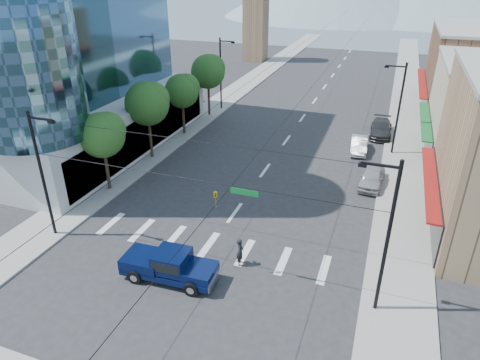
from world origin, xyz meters
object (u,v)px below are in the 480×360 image
at_px(parked_car_mid, 359,145).
at_px(parked_car_far, 381,129).
at_px(parked_car_near, 372,177).
at_px(pedestrian, 240,252).
at_px(pickup_truck, 169,265).

bearing_deg(parked_car_mid, parked_car_far, 67.43).
height_order(parked_car_near, parked_car_mid, parked_car_near).
relative_size(parked_car_near, parked_car_mid, 1.07).
xyz_separation_m(pedestrian, parked_car_near, (6.90, 13.95, -0.14)).
relative_size(parked_car_mid, parked_car_far, 0.80).
bearing_deg(pedestrian, parked_car_far, -30.64).
bearing_deg(pickup_truck, parked_car_mid, 67.78).
xyz_separation_m(pickup_truck, parked_car_near, (10.42, 16.68, -0.22)).
bearing_deg(parked_car_near, parked_car_mid, 107.29).
relative_size(pickup_truck, parked_car_near, 1.25).
relative_size(pedestrian, parked_car_near, 0.40).
bearing_deg(pickup_truck, pedestrian, 35.38).
bearing_deg(parked_car_far, parked_car_mid, -109.45).
distance_m(pickup_truck, pedestrian, 4.45).
height_order(pickup_truck, parked_car_near, pickup_truck).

